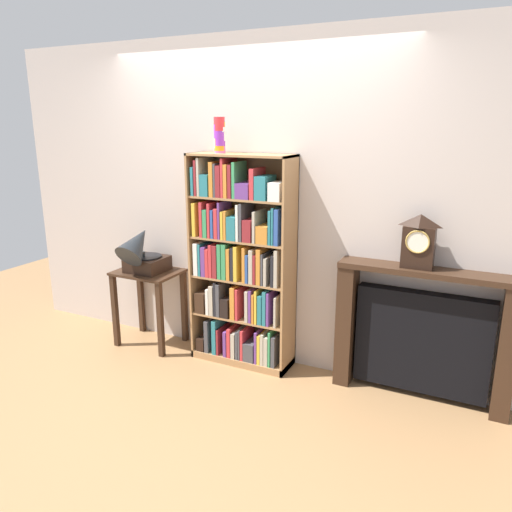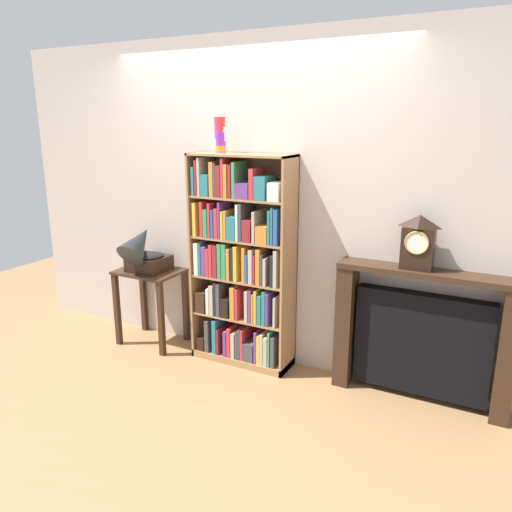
# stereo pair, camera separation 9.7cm
# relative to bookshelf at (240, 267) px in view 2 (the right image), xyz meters

# --- Properties ---
(ground_plane) EXTENTS (8.23, 6.40, 0.02)m
(ground_plane) POSITION_rel_bookshelf_xyz_m (0.01, -0.09, -0.83)
(ground_plane) COLOR #997047
(wall_back) EXTENTS (5.23, 0.08, 2.60)m
(wall_back) POSITION_rel_bookshelf_xyz_m (0.27, 0.19, 0.48)
(wall_back) COLOR beige
(wall_back) RESTS_ON ground
(bookshelf) EXTENTS (0.84, 0.29, 1.71)m
(bookshelf) POSITION_rel_bookshelf_xyz_m (0.00, 0.00, 0.00)
(bookshelf) COLOR #A87A4C
(bookshelf) RESTS_ON ground
(cup_stack) EXTENTS (0.09, 0.09, 0.27)m
(cup_stack) POSITION_rel_bookshelf_xyz_m (-0.17, 0.01, 1.03)
(cup_stack) COLOR pink
(cup_stack) RESTS_ON bookshelf
(side_table_left) EXTENTS (0.55, 0.42, 0.68)m
(side_table_left) POSITION_rel_bookshelf_xyz_m (-0.89, -0.06, -0.32)
(side_table_left) COLOR #382316
(side_table_left) RESTS_ON ground
(gramophone) EXTENTS (0.31, 0.46, 0.46)m
(gramophone) POSITION_rel_bookshelf_xyz_m (-0.89, -0.13, 0.05)
(gramophone) COLOR black
(gramophone) RESTS_ON side_table_left
(fireplace_mantel) EXTENTS (1.21, 0.21, 0.97)m
(fireplace_mantel) POSITION_rel_bookshelf_xyz_m (1.42, 0.07, -0.34)
(fireplace_mantel) COLOR #382316
(fireplace_mantel) RESTS_ON ground
(mantel_clock) EXTENTS (0.21, 0.12, 0.37)m
(mantel_clock) POSITION_rel_bookshelf_xyz_m (1.35, 0.05, 0.34)
(mantel_clock) COLOR black
(mantel_clock) RESTS_ON fireplace_mantel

